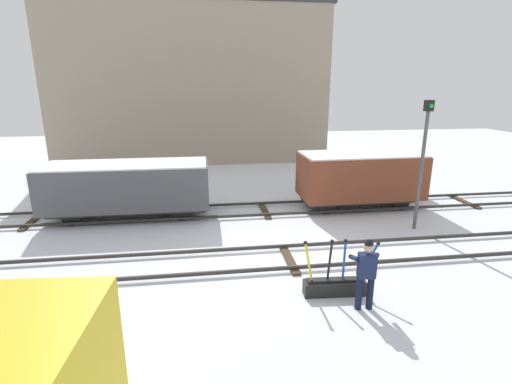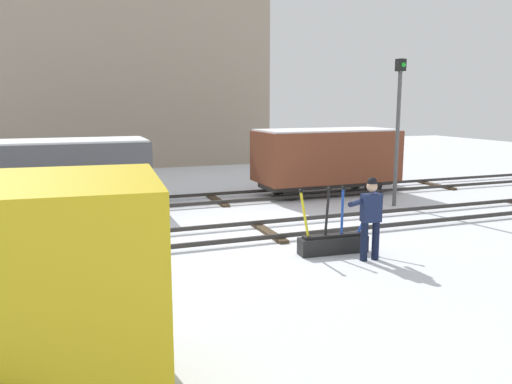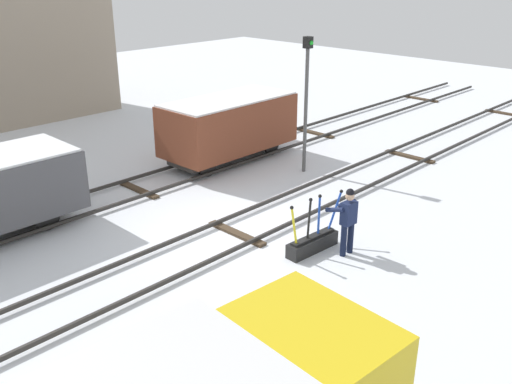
# 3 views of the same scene
# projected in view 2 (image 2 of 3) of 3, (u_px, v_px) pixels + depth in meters

# --- Properties ---
(ground_plane) EXTENTS (60.00, 60.00, 0.00)m
(ground_plane) POSITION_uv_depth(u_px,v_px,m) (269.00, 234.00, 12.53)
(ground_plane) COLOR silver
(track_main_line) EXTENTS (44.00, 1.94, 0.18)m
(track_main_line) POSITION_uv_depth(u_px,v_px,m) (269.00, 230.00, 12.52)
(track_main_line) COLOR #2D2B28
(track_main_line) RESTS_ON ground_plane
(track_siding_near) EXTENTS (44.00, 1.94, 0.18)m
(track_siding_near) POSITION_uv_depth(u_px,v_px,m) (218.00, 198.00, 16.61)
(track_siding_near) COLOR #2D2B28
(track_siding_near) RESTS_ON ground_plane
(switch_lever_frame) EXTENTS (1.85, 0.46, 1.45)m
(switch_lever_frame) POSITION_uv_depth(u_px,v_px,m) (333.00, 242.00, 10.90)
(switch_lever_frame) COLOR black
(switch_lever_frame) RESTS_ON ground_plane
(rail_worker) EXTENTS (0.56, 0.68, 1.72)m
(rail_worker) POSITION_uv_depth(u_px,v_px,m) (370.00, 214.00, 10.32)
(rail_worker) COLOR #111831
(rail_worker) RESTS_ON ground_plane
(signal_post) EXTENTS (0.24, 0.32, 4.48)m
(signal_post) POSITION_uv_depth(u_px,v_px,m) (398.00, 119.00, 15.50)
(signal_post) COLOR #4C4C4C
(signal_post) RESTS_ON ground_plane
(apartment_building) EXTENTS (17.58, 5.13, 9.89)m
(apartment_building) POSITION_uv_depth(u_px,v_px,m) (94.00, 67.00, 25.82)
(apartment_building) COLOR gray
(apartment_building) RESTS_ON ground_plane
(freight_car_back_track) EXTENTS (6.06, 2.21, 2.13)m
(freight_car_back_track) POSITION_uv_depth(u_px,v_px,m) (41.00, 171.00, 14.60)
(freight_car_back_track) COLOR #2D2B28
(freight_car_back_track) RESTS_ON ground_plane
(freight_car_near_switch) EXTENTS (4.90, 2.24, 2.29)m
(freight_car_near_switch) POSITION_uv_depth(u_px,v_px,m) (326.00, 157.00, 17.78)
(freight_car_near_switch) COLOR #2D2B28
(freight_car_near_switch) RESTS_ON ground_plane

